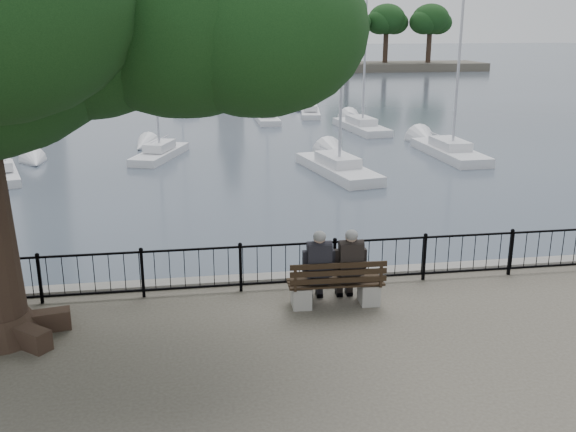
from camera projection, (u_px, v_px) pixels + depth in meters
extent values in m
cube|color=slate|center=(285.00, 300.00, 14.25)|extent=(200.00, 0.40, 1.20)
plane|color=#37414C|center=(197.00, 63.00, 109.01)|extent=(260.00, 260.00, 0.00)
cube|color=black|center=(288.00, 244.00, 13.35)|extent=(22.00, 0.04, 0.04)
cube|color=black|center=(288.00, 281.00, 13.59)|extent=(22.00, 0.04, 0.04)
cube|color=gray|center=(301.00, 296.00, 12.69)|extent=(0.38, 0.49, 0.43)
cube|color=gray|center=(369.00, 293.00, 12.85)|extent=(0.38, 0.49, 0.43)
cube|color=black|center=(335.00, 282.00, 12.70)|extent=(1.91, 0.58, 0.04)
cube|color=black|center=(339.00, 273.00, 12.33)|extent=(1.90, 0.10, 0.42)
cube|color=black|center=(318.00, 277.00, 12.63)|extent=(0.39, 0.33, 0.25)
cube|color=black|center=(319.00, 260.00, 12.40)|extent=(0.47, 0.27, 0.63)
sphere|color=tan|center=(319.00, 238.00, 12.32)|extent=(0.24, 0.24, 0.24)
ellipsoid|color=gray|center=(320.00, 236.00, 12.28)|extent=(0.25, 0.25, 0.22)
cube|color=black|center=(315.00, 288.00, 13.02)|extent=(0.35, 0.47, 0.47)
cube|color=black|center=(349.00, 276.00, 12.70)|extent=(0.39, 0.33, 0.25)
cube|color=black|center=(351.00, 259.00, 12.48)|extent=(0.47, 0.27, 0.63)
sphere|color=tan|center=(351.00, 236.00, 12.39)|extent=(0.24, 0.24, 0.24)
ellipsoid|color=gray|center=(352.00, 235.00, 12.35)|extent=(0.25, 0.25, 0.22)
cube|color=black|center=(346.00, 287.00, 13.10)|extent=(0.35, 0.47, 0.47)
cone|color=black|center=(1.00, 325.00, 11.46)|extent=(1.55, 1.55, 0.46)
ellipsoid|color=black|center=(76.00, 6.00, 10.50)|extent=(4.75, 4.75, 3.71)
ellipsoid|color=black|center=(183.00, 18.00, 10.55)|extent=(4.21, 4.21, 3.28)
ellipsoid|color=black|center=(258.00, 29.00, 10.43)|extent=(3.66, 3.66, 2.85)
cube|color=slate|center=(32.00, 81.00, 67.38)|extent=(9.38, 9.38, 1.40)
cube|color=slate|center=(230.00, 89.00, 58.98)|extent=(6.13, 6.13, 1.40)
cube|color=gray|center=(229.00, 61.00, 58.25)|extent=(2.25, 2.65, 4.09)
cube|color=slate|center=(229.00, 36.00, 57.62)|extent=(2.65, 3.06, 0.30)
cube|color=gray|center=(228.00, 26.00, 57.66)|extent=(1.33, 2.25, 1.43)
cube|color=gray|center=(229.00, 17.00, 56.49)|extent=(1.53, 1.02, 1.63)
sphere|color=gray|center=(229.00, 4.00, 55.78)|extent=(1.74, 1.74, 1.74)
cube|color=silver|center=(1.00, 176.00, 27.66)|extent=(2.64, 4.81, 0.52)
cube|color=silver|center=(0.00, 164.00, 27.51)|extent=(1.47, 2.09, 0.39)
cube|color=silver|center=(160.00, 156.00, 31.78)|extent=(2.90, 5.02, 0.54)
cube|color=silver|center=(160.00, 146.00, 31.64)|extent=(1.59, 2.19, 0.40)
cylinder|color=#B2B2BB|center=(154.00, 55.00, 30.12)|extent=(0.11, 0.11, 9.13)
cube|color=silver|center=(337.00, 171.00, 28.43)|extent=(2.81, 6.22, 0.67)
cube|color=silver|center=(338.00, 160.00, 28.29)|extent=(1.68, 2.64, 0.50)
cylinder|color=#B2B2BB|center=(342.00, 48.00, 26.59)|extent=(0.13, 0.13, 10.03)
cube|color=silver|center=(361.00, 129.00, 39.91)|extent=(2.35, 6.09, 0.66)
cube|color=silver|center=(361.00, 121.00, 39.77)|extent=(1.49, 2.55, 0.49)
cylinder|color=#B2B2BB|center=(365.00, 42.00, 38.09)|extent=(0.13, 0.13, 9.88)
cube|color=silver|center=(267.00, 120.00, 43.59)|extent=(1.38, 4.89, 0.54)
cube|color=silver|center=(267.00, 113.00, 43.44)|extent=(1.00, 1.99, 0.41)
cylinder|color=#B2B2BB|center=(266.00, 45.00, 41.90)|extent=(0.11, 0.11, 9.34)
cube|color=silver|center=(310.00, 114.00, 46.28)|extent=(2.02, 4.77, 0.51)
cube|color=silver|center=(311.00, 107.00, 46.13)|extent=(1.24, 2.01, 0.39)
cylinder|color=#B2B2BB|center=(312.00, 58.00, 44.89)|extent=(0.10, 0.10, 7.36)
cube|color=silver|center=(182.00, 111.00, 48.19)|extent=(2.47, 5.36, 0.57)
cube|color=silver|center=(182.00, 104.00, 48.05)|extent=(1.47, 2.28, 0.43)
cylinder|color=#B2B2BB|center=(178.00, 22.00, 46.07)|extent=(0.11, 0.11, 12.26)
cube|color=silver|center=(449.00, 154.00, 32.16)|extent=(1.92, 6.22, 0.68)
cube|color=silver|center=(450.00, 144.00, 32.01)|extent=(1.34, 2.55, 0.51)
cylinder|color=#B2B2BB|center=(461.00, 28.00, 30.08)|extent=(0.14, 0.14, 11.56)
cube|color=#48433A|center=(378.00, 67.00, 90.80)|extent=(30.00, 8.00, 1.20)
cylinder|color=black|center=(347.00, 49.00, 87.44)|extent=(0.70, 0.70, 4.00)
ellipsoid|color=black|center=(348.00, 19.00, 86.29)|extent=(5.20, 5.20, 4.16)
cylinder|color=black|center=(385.00, 49.00, 90.22)|extent=(0.70, 0.70, 4.00)
ellipsoid|color=black|center=(387.00, 19.00, 89.07)|extent=(5.20, 5.20, 4.16)
cylinder|color=black|center=(429.00, 49.00, 90.16)|extent=(0.70, 0.70, 4.00)
ellipsoid|color=black|center=(430.00, 19.00, 89.01)|extent=(5.20, 5.20, 4.16)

